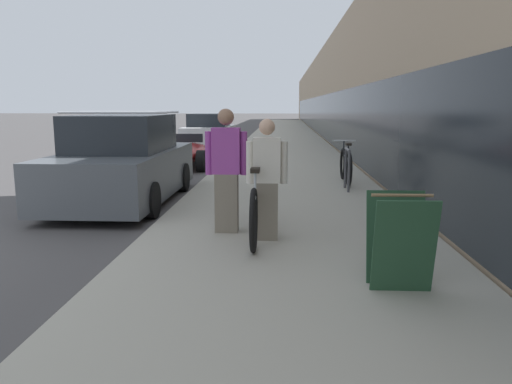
% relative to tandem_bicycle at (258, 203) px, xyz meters
% --- Properties ---
extents(sidewalk_slab, '(3.93, 70.00, 0.12)m').
position_rel_tandem_bicycle_xyz_m(sidewalk_slab, '(0.43, 19.32, -0.46)').
color(sidewalk_slab, '#A39E8E').
rests_on(sidewalk_slab, ground).
extents(storefront_facade, '(10.01, 70.00, 4.96)m').
position_rel_tandem_bicycle_xyz_m(storefront_facade, '(7.42, 27.32, 1.96)').
color(storefront_facade, tan).
rests_on(storefront_facade, ground).
extents(tandem_bicycle, '(0.52, 2.61, 0.96)m').
position_rel_tandem_bicycle_xyz_m(tandem_bicycle, '(0.00, 0.00, 0.00)').
color(tandem_bicycle, black).
rests_on(tandem_bicycle, sidewalk_slab).
extents(person_rider, '(0.52, 0.20, 1.53)m').
position_rel_tandem_bicycle_xyz_m(person_rider, '(0.13, -0.32, 0.37)').
color(person_rider, '#756B5B').
rests_on(person_rider, sidewalk_slab).
extents(person_bystander, '(0.56, 0.22, 1.66)m').
position_rel_tandem_bicycle_xyz_m(person_bystander, '(-0.42, 0.04, 0.43)').
color(person_bystander, '#756B5B').
rests_on(person_bystander, sidewalk_slab).
extents(bike_rack_hoop, '(0.05, 0.60, 0.84)m').
position_rel_tandem_bicycle_xyz_m(bike_rack_hoop, '(1.63, 3.55, 0.11)').
color(bike_rack_hoop, '#4C4C51').
rests_on(bike_rack_hoop, sidewalk_slab).
extents(cruiser_bike_nearest, '(0.52, 1.82, 0.92)m').
position_rel_tandem_bicycle_xyz_m(cruiser_bike_nearest, '(1.73, 4.50, -0.02)').
color(cruiser_bike_nearest, black).
rests_on(cruiser_bike_nearest, sidewalk_slab).
extents(sandwich_board_sign, '(0.56, 0.56, 0.90)m').
position_rel_tandem_bicycle_xyz_m(sandwich_board_sign, '(1.43, -1.98, 0.05)').
color(sandwich_board_sign, '#23472D').
rests_on(sandwich_board_sign, sidewalk_slab).
extents(parked_sedan_curbside, '(1.93, 4.35, 1.71)m').
position_rel_tandem_bicycle_xyz_m(parked_sedan_curbside, '(-2.65, 2.57, 0.22)').
color(parked_sedan_curbside, '#4C5156').
rests_on(parked_sedan_curbside, ground).
extents(vintage_roadster_curbside, '(1.81, 3.85, 0.96)m').
position_rel_tandem_bicycle_xyz_m(vintage_roadster_curbside, '(-2.71, 8.13, -0.11)').
color(vintage_roadster_curbside, maroon).
rests_on(vintage_roadster_curbside, ground).
extents(parked_sedan_far, '(1.88, 4.02, 1.48)m').
position_rel_tandem_bicycle_xyz_m(parked_sedan_far, '(-2.74, 14.19, 0.16)').
color(parked_sedan_far, white).
rests_on(parked_sedan_far, ground).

